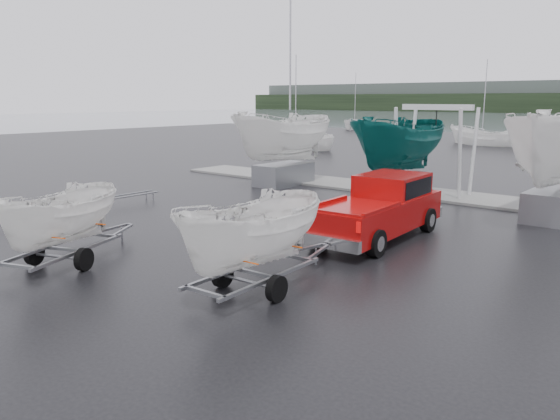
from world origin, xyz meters
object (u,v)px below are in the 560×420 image
(pickup_truck, at_px, (382,205))
(boat_hoist, at_px, (435,137))
(trailer_hitched, at_px, (253,173))
(trailer_parked, at_px, (57,169))

(pickup_truck, xyz_separation_m, boat_hoist, (-2.01, 8.32, 1.65))
(pickup_truck, bearing_deg, boat_hoist, 100.65)
(boat_hoist, bearing_deg, pickup_truck, -76.39)
(trailer_hitched, bearing_deg, boat_hoist, 96.08)
(boat_hoist, bearing_deg, trailer_parked, -100.07)
(trailer_parked, bearing_deg, trailer_hitched, -2.62)
(trailer_hitched, bearing_deg, trailer_parked, -164.68)
(pickup_truck, xyz_separation_m, trailer_hitched, (0.33, -6.43, 1.75))
(trailer_hitched, xyz_separation_m, boat_hoist, (-2.35, 14.75, -0.10))
(trailer_hitched, relative_size, boat_hoist, 1.24)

